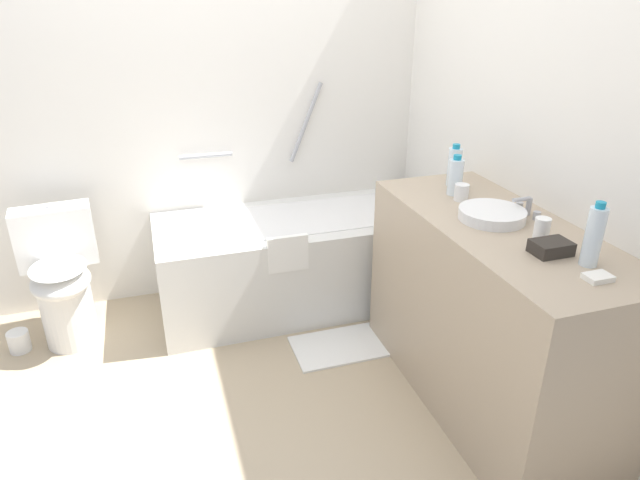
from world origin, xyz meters
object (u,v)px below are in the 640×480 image
object	(u,v)px
soap_dish	(598,277)
bathtub	(294,258)
sink_faucet	(527,207)
water_bottle_1	(594,236)
drinking_glass_0	(542,228)
drinking_glass_1	(461,192)
sink_basin	(492,214)
toilet_paper_roll	(19,341)
water_bottle_2	(455,176)
amenity_basket	(551,248)
bath_mat	(349,344)
toilet	(62,279)
water_bottle_0	(454,166)

from	to	relation	value
soap_dish	bathtub	bearing A→B (deg)	111.00
sink_faucet	water_bottle_1	distance (m)	0.49
drinking_glass_0	drinking_glass_1	xyz separation A→B (m)	(-0.08, 0.47, -0.00)
sink_faucet	drinking_glass_1	bearing A→B (deg)	125.03
sink_basin	toilet_paper_roll	world-z (taller)	sink_basin
water_bottle_1	water_bottle_2	bearing A→B (deg)	95.10
water_bottle_1	drinking_glass_0	world-z (taller)	water_bottle_1
amenity_basket	water_bottle_1	bearing A→B (deg)	-59.74
amenity_basket	bath_mat	bearing A→B (deg)	118.08
toilet	bath_mat	distance (m)	1.58
drinking_glass_0	soap_dish	world-z (taller)	drinking_glass_0
sink_basin	toilet_paper_roll	xyz separation A→B (m)	(-2.15, 1.00, -0.85)
water_bottle_0	amenity_basket	bearing A→B (deg)	-94.21
sink_faucet	drinking_glass_0	bearing A→B (deg)	-113.43
drinking_glass_1	soap_dish	bearing A→B (deg)	-87.71
sink_basin	water_bottle_2	xyz separation A→B (m)	(0.01, 0.33, 0.07)
bathtub	sink_faucet	xyz separation A→B (m)	(0.77, -1.06, 0.62)
sink_basin	soap_dish	distance (m)	0.58
bathtub	toilet	size ratio (longest dim) A/B	2.16
sink_faucet	bath_mat	bearing A→B (deg)	140.84
sink_basin	drinking_glass_0	world-z (taller)	drinking_glass_0
sink_basin	amenity_basket	world-z (taller)	amenity_basket
drinking_glass_1	bath_mat	world-z (taller)	drinking_glass_1
bathtub	water_bottle_1	size ratio (longest dim) A/B	6.73
sink_basin	water_bottle_0	bearing A→B (deg)	80.66
drinking_glass_0	amenity_basket	xyz separation A→B (m)	(-0.06, -0.13, -0.02)
toilet	water_bottle_2	distance (m)	2.12
sink_basin	soap_dish	size ratio (longest dim) A/B	3.12
sink_basin	soap_dish	world-z (taller)	sink_basin
bathtub	amenity_basket	distance (m)	1.66
drinking_glass_0	amenity_basket	bearing A→B (deg)	-114.52
water_bottle_1	water_bottle_2	world-z (taller)	water_bottle_1
water_bottle_2	bath_mat	world-z (taller)	water_bottle_2
toilet	sink_basin	world-z (taller)	sink_basin
sink_basin	soap_dish	xyz separation A→B (m)	(0.03, -0.58, -0.01)
sink_basin	toilet_paper_roll	distance (m)	2.52
drinking_glass_1	water_bottle_0	bearing A→B (deg)	69.82
drinking_glass_0	drinking_glass_1	world-z (taller)	drinking_glass_0
water_bottle_0	amenity_basket	world-z (taller)	water_bottle_0
drinking_glass_1	bath_mat	size ratio (longest dim) A/B	0.13
water_bottle_2	amenity_basket	world-z (taller)	water_bottle_2
bathtub	drinking_glass_1	bearing A→B (deg)	-53.78
sink_basin	sink_faucet	bearing A→B (deg)	0.00
toilet_paper_roll	sink_basin	bearing A→B (deg)	-24.92
bathtub	toilet_paper_roll	distance (m)	1.57
water_bottle_2	drinking_glass_1	world-z (taller)	water_bottle_2
water_bottle_1	water_bottle_2	distance (m)	0.81
soap_dish	toilet_paper_roll	world-z (taller)	soap_dish
water_bottle_1	soap_dish	distance (m)	0.15
sink_faucet	soap_dish	size ratio (longest dim) A/B	1.69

